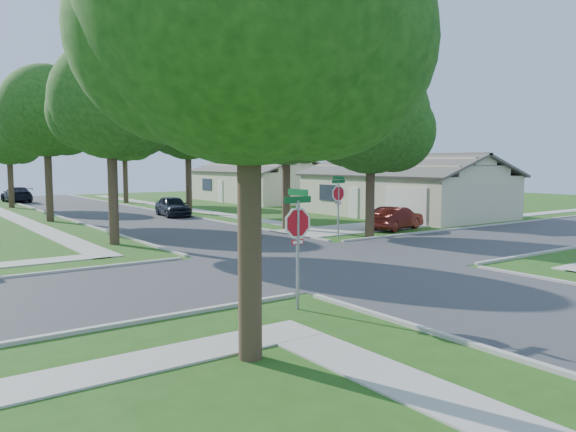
# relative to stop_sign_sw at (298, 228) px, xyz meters

# --- Properties ---
(ground) EXTENTS (100.00, 100.00, 0.00)m
(ground) POSITION_rel_stop_sign_sw_xyz_m (4.70, 4.70, -2.03)
(ground) COLOR #244C14
(ground) RESTS_ON ground
(road_ns) EXTENTS (7.00, 100.00, 0.02)m
(road_ns) POSITION_rel_stop_sign_sw_xyz_m (4.70, 4.70, -2.03)
(road_ns) COLOR #333335
(road_ns) RESTS_ON ground
(sidewalk_ne) EXTENTS (1.20, 40.00, 0.04)m
(sidewalk_ne) POSITION_rel_stop_sign_sw_xyz_m (10.80, 30.70, -2.01)
(sidewalk_ne) COLOR #9E9B91
(sidewalk_ne) RESTS_ON ground
(sidewalk_nw) EXTENTS (1.20, 40.00, 0.04)m
(sidewalk_nw) POSITION_rel_stop_sign_sw_xyz_m (-1.40, 30.70, -2.01)
(sidewalk_nw) COLOR #9E9B91
(sidewalk_nw) RESTS_ON ground
(driveway) EXTENTS (8.80, 3.60, 0.05)m
(driveway) POSITION_rel_stop_sign_sw_xyz_m (12.60, 11.80, -2.01)
(driveway) COLOR #9E9B91
(driveway) RESTS_ON ground
(stop_sign_sw) EXTENTS (1.05, 0.80, 2.98)m
(stop_sign_sw) POSITION_rel_stop_sign_sw_xyz_m (0.00, 0.00, 0.00)
(stop_sign_sw) COLOR gray
(stop_sign_sw) RESTS_ON ground
(stop_sign_ne) EXTENTS (1.05, 0.80, 2.98)m
(stop_sign_ne) POSITION_rel_stop_sign_sw_xyz_m (9.40, 9.40, 0.00)
(stop_sign_ne) COLOR gray
(stop_sign_ne) RESTS_ON ground
(tree_e_near) EXTENTS (4.97, 4.80, 8.28)m
(tree_e_near) POSITION_rel_stop_sign_sw_xyz_m (9.45, 13.71, 3.61)
(tree_e_near) COLOR #38281C
(tree_e_near) RESTS_ON ground
(tree_e_mid) EXTENTS (5.59, 5.40, 9.21)m
(tree_e_mid) POSITION_rel_stop_sign_sw_xyz_m (9.46, 25.71, 4.22)
(tree_e_mid) COLOR #38281C
(tree_e_mid) RESTS_ON ground
(tree_e_far) EXTENTS (5.17, 5.00, 8.72)m
(tree_e_far) POSITION_rel_stop_sign_sw_xyz_m (9.45, 38.71, 3.95)
(tree_e_far) COLOR #38281C
(tree_e_far) RESTS_ON ground
(tree_w_near) EXTENTS (5.38, 5.20, 8.97)m
(tree_w_near) POSITION_rel_stop_sign_sw_xyz_m (0.06, 13.71, 4.08)
(tree_w_near) COLOR #38281C
(tree_w_near) RESTS_ON ground
(tree_w_mid) EXTENTS (5.80, 5.60, 9.56)m
(tree_w_mid) POSITION_rel_stop_sign_sw_xyz_m (0.06, 25.71, 4.46)
(tree_w_mid) COLOR #38281C
(tree_w_mid) RESTS_ON ground
(tree_w_far) EXTENTS (4.76, 4.60, 8.04)m
(tree_w_far) POSITION_rel_stop_sign_sw_xyz_m (0.05, 38.71, 3.48)
(tree_w_far) COLOR #38281C
(tree_w_far) RESTS_ON ground
(tree_sw_corner) EXTENTS (6.21, 6.00, 9.55)m
(tree_sw_corner) POSITION_rel_stop_sign_sw_xyz_m (-2.74, -2.29, 4.23)
(tree_sw_corner) COLOR #38281C
(tree_sw_corner) RESTS_ON ground
(tree_ne_corner) EXTENTS (5.80, 5.60, 8.66)m
(tree_ne_corner) POSITION_rel_stop_sign_sw_xyz_m (11.06, 8.91, 3.56)
(tree_ne_corner) COLOR #38281C
(tree_ne_corner) RESTS_ON ground
(house_ne_near) EXTENTS (8.42, 13.60, 4.23)m
(house_ne_near) POSITION_rel_stop_sign_sw_xyz_m (20.69, 15.70, -0.51)
(house_ne_near) COLOR #C0B898
(house_ne_near) RESTS_ON ground
(house_ne_far) EXTENTS (8.42, 13.60, 4.23)m
(house_ne_far) POSITION_rel_stop_sign_sw_xyz_m (20.69, 33.70, -0.51)
(house_ne_far) COLOR #C0B898
(house_ne_far) RESTS_ON ground
(car_driveway) EXTENTS (4.02, 2.18, 1.26)m
(car_driveway) POSITION_rel_stop_sign_sw_xyz_m (14.20, 10.20, -1.40)
(car_driveway) COLOR #541511
(car_driveway) RESTS_ON ground
(car_curb_east) EXTENTS (2.17, 4.24, 1.38)m
(car_curb_east) POSITION_rel_stop_sign_sw_xyz_m (7.52, 24.30, -1.34)
(car_curb_east) COLOR black
(car_curb_east) RESTS_ON ground
(car_curb_west) EXTENTS (2.17, 4.93, 1.41)m
(car_curb_west) POSITION_rel_stop_sign_sw_xyz_m (1.50, 45.21, -1.33)
(car_curb_west) COLOR black
(car_curb_west) RESTS_ON ground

